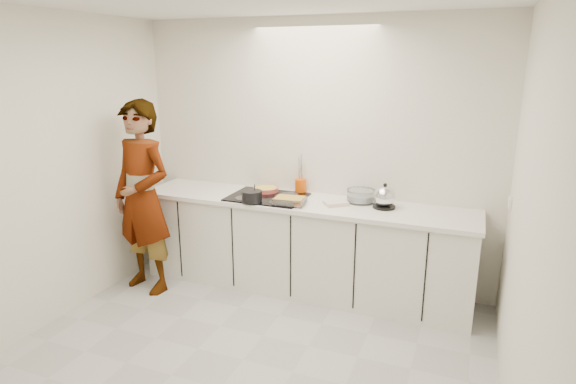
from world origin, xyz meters
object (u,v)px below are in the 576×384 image
at_px(tart_dish, 266,189).
at_px(kettle, 384,197).
at_px(saucepan, 252,196).
at_px(utensil_crock, 301,186).
at_px(baking_dish, 290,200).
at_px(mixing_bowl, 361,196).
at_px(hob, 267,197).
at_px(cook, 143,198).

height_order(tart_dish, kettle, kettle).
height_order(saucepan, utensil_crock, saucepan).
height_order(tart_dish, baking_dish, baking_dish).
bearing_deg(saucepan, mixing_bowl, 23.42).
relative_size(hob, utensil_crock, 5.12).
bearing_deg(hob, cook, -154.44).
height_order(kettle, cook, cook).
bearing_deg(tart_dish, utensil_crock, 20.90).
distance_m(hob, saucepan, 0.24).
bearing_deg(tart_dish, mixing_bowl, 1.34).
xyz_separation_m(hob, tart_dish, (-0.09, 0.16, 0.03)).
bearing_deg(utensil_crock, cook, -148.74).
relative_size(tart_dish, baking_dish, 0.84).
distance_m(baking_dish, kettle, 0.86).
xyz_separation_m(kettle, utensil_crock, (-0.88, 0.20, -0.03)).
bearing_deg(saucepan, baking_dish, 13.60).
bearing_deg(utensil_crock, saucepan, -120.30).
relative_size(saucepan, mixing_bowl, 0.77).
bearing_deg(utensil_crock, baking_dish, -83.50).
xyz_separation_m(tart_dish, baking_dish, (0.37, -0.30, 0.01)).
height_order(saucepan, kettle, kettle).
bearing_deg(cook, mixing_bowl, 30.68).
bearing_deg(saucepan, utensil_crock, 59.70).
bearing_deg(cook, baking_dish, 26.41).
bearing_deg(saucepan, kettle, 14.48).
bearing_deg(tart_dish, saucepan, -85.60).
bearing_deg(kettle, baking_dish, -165.15).
relative_size(baking_dish, mixing_bowl, 1.10).
bearing_deg(hob, kettle, 4.09).
height_order(hob, baking_dish, baking_dish).
bearing_deg(kettle, saucepan, -165.52).
xyz_separation_m(mixing_bowl, utensil_crock, (-0.64, 0.10, 0.01)).
height_order(hob, saucepan, saucepan).
bearing_deg(cook, hob, 36.64).
distance_m(tart_dish, baking_dish, 0.48).
distance_m(baking_dish, mixing_bowl, 0.67).
xyz_separation_m(hob, baking_dish, (0.29, -0.14, 0.04)).
xyz_separation_m(baking_dish, utensil_crock, (-0.05, 0.42, 0.03)).
height_order(baking_dish, cook, cook).
xyz_separation_m(hob, mixing_bowl, (0.88, 0.18, 0.05)).
xyz_separation_m(tart_dish, kettle, (1.20, -0.08, 0.06)).
relative_size(saucepan, kettle, 0.88).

